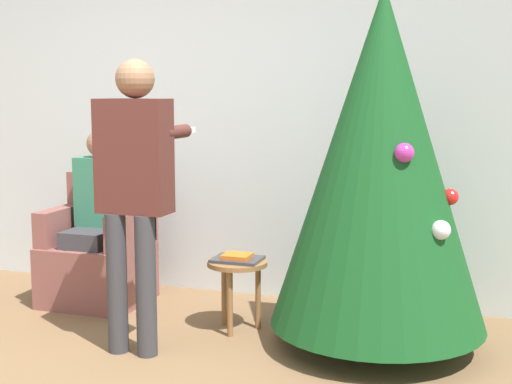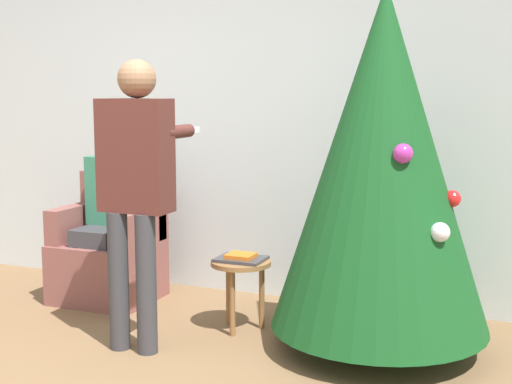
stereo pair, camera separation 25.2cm
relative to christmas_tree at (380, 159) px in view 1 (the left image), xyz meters
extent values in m
cube|color=silver|center=(-1.33, 0.85, 0.21)|extent=(8.00, 0.06, 2.70)
cylinder|color=brown|center=(0.00, 0.00, -1.06)|extent=(0.10, 0.10, 0.14)
cone|color=#144C1E|center=(0.00, 0.00, 0.00)|extent=(1.28, 1.28, 1.99)
sphere|color=red|center=(0.40, 0.02, -0.21)|extent=(0.10, 0.10, 0.10)
sphere|color=#B23399|center=(0.17, -0.27, 0.06)|extent=(0.11, 0.11, 0.11)
sphere|color=white|center=(0.37, -0.25, -0.35)|extent=(0.11, 0.11, 0.11)
sphere|color=gold|center=(-0.51, 0.20, -0.67)|extent=(0.08, 0.08, 0.08)
cube|color=brown|center=(-2.06, 0.26, -0.92)|extent=(0.68, 0.62, 0.43)
cube|color=brown|center=(-2.06, 0.49, -0.46)|extent=(0.68, 0.14, 0.49)
cube|color=brown|center=(-2.35, 0.26, -0.58)|extent=(0.12, 0.55, 0.25)
cube|color=brown|center=(-1.78, 0.26, -0.58)|extent=(0.12, 0.55, 0.25)
cylinder|color=#38383D|center=(-2.16, 0.06, -0.92)|extent=(0.11, 0.11, 0.43)
cylinder|color=#38383D|center=(-1.96, 0.06, -0.92)|extent=(0.11, 0.11, 0.43)
cube|color=#38383D|center=(-2.06, 0.21, -0.64)|extent=(0.32, 0.40, 0.12)
cube|color=#337A5B|center=(-2.06, 0.36, -0.33)|extent=(0.36, 0.20, 0.50)
sphere|color=#936B4C|center=(-2.06, 0.36, 0.02)|extent=(0.20, 0.20, 0.20)
cylinder|color=#38383D|center=(-1.43, -0.57, -0.72)|extent=(0.12, 0.12, 0.83)
cylinder|color=#38383D|center=(-1.24, -0.57, -0.72)|extent=(0.12, 0.12, 0.83)
cube|color=#562823|center=(-1.34, -0.51, 0.02)|extent=(0.42, 0.20, 0.66)
sphere|color=#936B4C|center=(-1.34, -0.47, 0.46)|extent=(0.22, 0.22, 0.22)
cylinder|color=#562823|center=(-1.51, -0.32, 0.15)|extent=(0.08, 0.30, 0.08)
cylinder|color=#562823|center=(-1.16, -0.32, 0.15)|extent=(0.08, 0.30, 0.08)
cube|color=white|center=(-1.16, -0.13, 0.15)|extent=(0.04, 0.14, 0.04)
cylinder|color=olive|center=(-0.90, 0.02, -0.70)|extent=(0.39, 0.39, 0.03)
cylinder|color=olive|center=(-0.90, -0.12, -0.92)|extent=(0.04, 0.04, 0.42)
cylinder|color=olive|center=(-0.78, 0.09, -0.92)|extent=(0.04, 0.04, 0.42)
cylinder|color=olive|center=(-1.01, 0.09, -0.92)|extent=(0.04, 0.04, 0.42)
cube|color=#38383D|center=(-0.90, 0.02, -0.67)|extent=(0.30, 0.24, 0.02)
cube|color=orange|center=(-0.90, 0.02, -0.65)|extent=(0.17, 0.16, 0.02)
camera|label=1|loc=(0.63, -4.14, 0.40)|focal=50.00mm
camera|label=2|loc=(0.86, -4.05, 0.40)|focal=50.00mm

